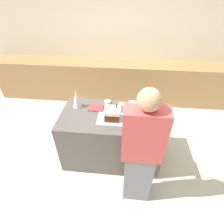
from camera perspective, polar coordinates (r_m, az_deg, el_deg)
The scene contains 15 objects.
ground_plane at distance 3.18m, azimuth -0.23°, elevation -13.65°, with size 12.00×12.00×0.00m, color beige.
wall_back at distance 4.36m, azimuth 2.97°, elevation 21.60°, with size 8.00×0.05×2.60m.
back_cabinet_block at distance 4.36m, azimuth 2.36°, elevation 9.89°, with size 6.00×0.60×0.94m.
kitchen_island at distance 2.85m, azimuth -0.25°, elevation -8.03°, with size 1.51×0.82×0.88m.
baking_tray at distance 2.48m, azimuth 0.07°, elevation -2.30°, with size 0.42×0.30×0.01m.
gingerbread_house at distance 2.43m, azimuth 0.08°, elevation -0.55°, with size 0.22×0.19×0.24m.
decorative_tree at distance 2.71m, azimuth -11.51°, elevation 4.34°, with size 0.14×0.14×0.29m.
candy_bowl_behind_tray at distance 2.79m, azimuth 6.70°, elevation 2.89°, with size 0.12×0.12×0.04m.
candy_bowl_near_tray_left at distance 2.74m, azimuth 3.16°, elevation 2.32°, with size 0.11×0.11×0.04m.
candy_bowl_far_right at distance 2.81m, azimuth -1.44°, elevation 3.33°, with size 0.10×0.10×0.04m.
candy_bowl_near_tray_right at distance 2.63m, azimuth 10.97°, elevation -0.02°, with size 0.10×0.10×0.04m.
candy_bowl_center_rear at distance 2.73m, azimuth 13.00°, elevation 1.38°, with size 0.13×0.13×0.05m.
candy_bowl_beside_tree at distance 2.57m, azimuth 7.60°, elevation -0.49°, with size 0.13×0.13×0.05m.
cookbook at distance 2.70m, azimuth -5.25°, elevation 1.36°, with size 0.22×0.17×0.02m.
person at distance 2.07m, azimuth 9.49°, elevation -12.93°, with size 0.45×0.57×1.73m.
Camera 1 is at (0.22, -2.00, 2.46)m, focal length 28.00 mm.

